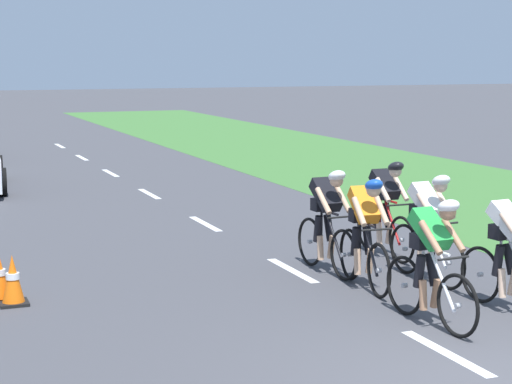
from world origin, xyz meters
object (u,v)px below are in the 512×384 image
object	(u,v)px
cyclist_lead	(432,260)
cyclist_sixth	(386,207)
cyclist_fourth	(428,226)
cyclist_fifth	(327,219)
cyclist_third	(365,231)
traffic_cone_near	(13,281)
cyclist_second	(511,249)

from	to	relation	value
cyclist_lead	cyclist_sixth	xyz separation A→B (m)	(1.34, 3.39, 0.00)
cyclist_fourth	cyclist_fifth	world-z (taller)	same
cyclist_third	cyclist_fourth	bearing A→B (deg)	1.72
cyclist_third	cyclist_fifth	xyz separation A→B (m)	(-0.07, 1.00, 0.00)
traffic_cone_near	cyclist_fourth	bearing A→B (deg)	-9.36
cyclist_second	cyclist_sixth	world-z (taller)	same
cyclist_fifth	traffic_cone_near	bearing A→B (deg)	-179.18
cyclist_lead	cyclist_fifth	world-z (taller)	same
cyclist_fourth	cyclist_second	bearing A→B (deg)	-86.73
cyclist_second	traffic_cone_near	xyz separation A→B (m)	(-5.58, 2.60, -0.48)
cyclist_second	cyclist_fourth	world-z (taller)	same
cyclist_third	traffic_cone_near	size ratio (longest dim) A/B	2.69
cyclist_third	cyclist_sixth	size ratio (longest dim) A/B	1.00
cyclist_fifth	cyclist_lead	bearing A→B (deg)	-90.59
cyclist_lead	traffic_cone_near	bearing A→B (deg)	148.19
cyclist_second	cyclist_fourth	bearing A→B (deg)	93.27
cyclist_fifth	cyclist_third	bearing A→B (deg)	-85.87
cyclist_lead	cyclist_fifth	distance (m)	2.78
cyclist_fifth	cyclist_sixth	world-z (taller)	same
cyclist_fifth	traffic_cone_near	size ratio (longest dim) A/B	2.69
cyclist_fourth	cyclist_sixth	bearing A→B (deg)	81.16
cyclist_lead	cyclist_third	world-z (taller)	same
cyclist_lead	traffic_cone_near	size ratio (longest dim) A/B	2.69
cyclist_second	cyclist_sixth	xyz separation A→B (m)	(0.15, 3.27, 0.00)
cyclist_sixth	cyclist_fourth	bearing A→B (deg)	-98.84
traffic_cone_near	cyclist_second	bearing A→B (deg)	-24.96
cyclist_second	cyclist_third	size ratio (longest dim) A/B	1.00
cyclist_fourth	cyclist_lead	bearing A→B (deg)	-121.06
cyclist_lead	cyclist_fifth	size ratio (longest dim) A/B	1.00
cyclist_fifth	traffic_cone_near	world-z (taller)	cyclist_fifth
cyclist_second	cyclist_fifth	distance (m)	2.90
cyclist_fifth	cyclist_sixth	size ratio (longest dim) A/B	1.00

